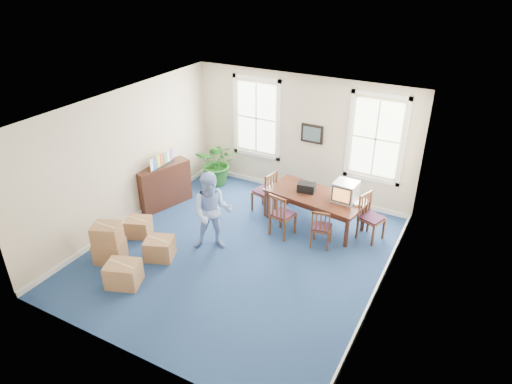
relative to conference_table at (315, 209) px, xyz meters
The scene contains 25 objects.
floor 2.19m from the conference_table, 116.84° to the right, with size 6.50×6.50×0.00m, color navy.
ceiling 3.54m from the conference_table, 116.84° to the right, with size 6.50×6.50×0.00m, color white.
wall_back 2.04m from the conference_table, 126.23° to the left, with size 6.50×6.50×0.00m, color beige.
wall_front 5.40m from the conference_table, 100.65° to the right, with size 6.50×6.50×0.00m, color beige.
wall_left 4.58m from the conference_table, 154.18° to the right, with size 6.50×6.50×0.00m, color beige.
wall_right 3.04m from the conference_table, 43.48° to the right, with size 6.50×6.50×0.00m, color beige.
baseboard_back 1.66m from the conference_table, 126.86° to the left, with size 6.00×0.04×0.12m, color white.
baseboard_left 4.40m from the conference_table, 154.01° to the right, with size 0.04×6.50×0.12m, color white.
baseboard_right 2.79m from the conference_table, 43.91° to the right, with size 0.04×6.50×0.12m, color white.
window_left 3.02m from the conference_table, 150.09° to the left, with size 1.40×0.12×2.20m, color white, non-canonical shape.
window_right 2.20m from the conference_table, 54.66° to the left, with size 1.40×0.12×2.20m, color white, non-canonical shape.
wall_picture 1.98m from the conference_table, 117.77° to the left, with size 0.58×0.06×0.48m, color black, non-canonical shape.
conference_table is the anchor object (origin of this frame).
crt_tv 0.92m from the conference_table, ahead, with size 0.51×0.55×0.46m, color #B7B7BC, non-canonical shape.
game_console 1.08m from the conference_table, ahead, with size 0.16×0.20×0.05m, color white.
equipment_bag 0.56m from the conference_table, 168.69° to the left, with size 0.41×0.27×0.20m, color black.
chair_near_left 0.93m from the conference_table, 120.96° to the right, with size 0.48×0.48×1.07m, color brown, non-canonical shape.
chair_near_right 0.92m from the conference_table, 59.04° to the right, with size 0.42×0.42×0.95m, color brown, non-canonical shape.
chair_end_left 1.37m from the conference_table, behind, with size 0.48×0.48×1.08m, color brown, non-canonical shape.
chair_end_right 1.37m from the conference_table, ahead, with size 0.48×0.48×1.08m, color brown, non-canonical shape.
man 2.58m from the conference_table, 128.68° to the right, with size 0.88×0.68×1.79m, color #8CAAE6.
credenza 3.85m from the conference_table, 165.45° to the right, with size 0.41×1.43×1.12m, color #411E13.
brochure_rack 3.93m from the conference_table, 165.37° to the right, with size 0.14×0.78×0.34m, color #99999E, non-canonical shape.
potted_plant 3.28m from the conference_table, 166.96° to the left, with size 1.14×0.99×1.26m, color #1B5719.
cardboard_boxes 4.47m from the conference_table, 132.23° to the right, with size 1.60×1.60×0.92m, color #A8734A, non-canonical shape.
Camera 1 is at (4.19, -6.99, 5.80)m, focal length 32.00 mm.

